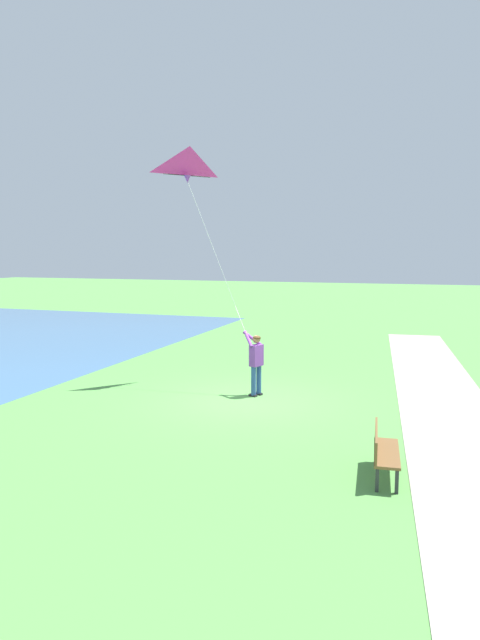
# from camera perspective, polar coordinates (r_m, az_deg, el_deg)

# --- Properties ---
(ground_plane) EXTENTS (120.00, 120.00, 0.00)m
(ground_plane) POSITION_cam_1_polar(r_m,az_deg,el_deg) (15.22, 0.72, -8.31)
(ground_plane) COLOR #569947
(walkway_path) EXTENTS (5.18, 32.09, 0.02)m
(walkway_path) POSITION_cam_1_polar(r_m,az_deg,el_deg) (12.63, 22.20, -12.04)
(walkway_path) COLOR #ADA393
(walkway_path) RESTS_ON ground
(person_kite_flyer) EXTENTS (0.63, 0.49, 1.83)m
(person_kite_flyer) POSITION_cam_1_polar(r_m,az_deg,el_deg) (15.45, 1.64, -4.09)
(person_kite_flyer) COLOR #232328
(person_kite_flyer) RESTS_ON ground
(flying_kite) EXTENTS (2.69, 1.50, 5.38)m
(flying_kite) POSITION_cam_1_polar(r_m,az_deg,el_deg) (16.98, -5.22, 15.81)
(flying_kite) COLOR #E02D9E
(park_bench_near_walkway) EXTENTS (0.57, 1.53, 0.88)m
(park_bench_near_walkway) POSITION_cam_1_polar(r_m,az_deg,el_deg) (10.44, 14.60, -12.85)
(park_bench_near_walkway) COLOR brown
(park_bench_near_walkway) RESTS_ON ground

